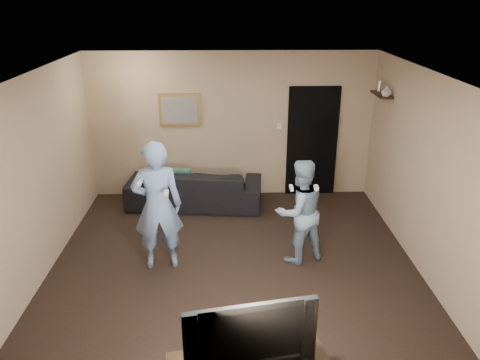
{
  "coord_description": "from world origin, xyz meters",
  "views": [
    {
      "loc": [
        -0.06,
        -5.55,
        3.52
      ],
      "look_at": [
        0.09,
        0.3,
        1.15
      ],
      "focal_mm": 35.0,
      "sensor_mm": 36.0,
      "label": 1
    }
  ],
  "objects_px": {
    "sofa": "(195,187)",
    "wii_player_left": "(158,206)",
    "television": "(248,329)",
    "wii_player_right": "(300,211)"
  },
  "relations": [
    {
      "from": "sofa",
      "to": "wii_player_left",
      "type": "distance_m",
      "value": 2.06
    },
    {
      "from": "television",
      "to": "wii_player_right",
      "type": "xyz_separation_m",
      "value": [
        0.81,
        2.47,
        -0.09
      ]
    },
    {
      "from": "television",
      "to": "wii_player_left",
      "type": "distance_m",
      "value": 2.59
    },
    {
      "from": "sofa",
      "to": "wii_player_right",
      "type": "height_order",
      "value": "wii_player_right"
    },
    {
      "from": "wii_player_left",
      "to": "wii_player_right",
      "type": "height_order",
      "value": "wii_player_left"
    },
    {
      "from": "television",
      "to": "sofa",
      "type": "bearing_deg",
      "value": 89.2
    },
    {
      "from": "sofa",
      "to": "wii_player_left",
      "type": "bearing_deg",
      "value": 85.24
    },
    {
      "from": "sofa",
      "to": "wii_player_right",
      "type": "distance_m",
      "value": 2.44
    },
    {
      "from": "television",
      "to": "wii_player_right",
      "type": "relative_size",
      "value": 0.77
    },
    {
      "from": "sofa",
      "to": "television",
      "type": "xyz_separation_m",
      "value": [
        0.75,
        -4.31,
        0.49
      ]
    }
  ]
}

